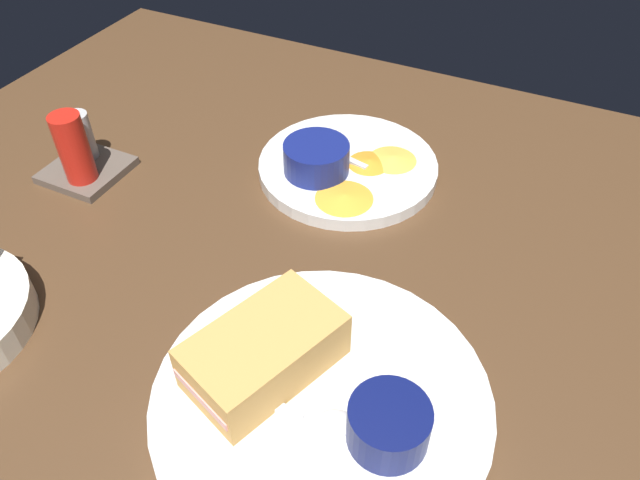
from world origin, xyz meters
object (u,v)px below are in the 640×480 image
Objects in this scene: ramekin_dark_sauce at (389,424)px; plate_chips_companion at (348,167)px; condiment_caddy at (80,153)px; ramekin_light_gravy at (316,157)px; spoon_by_gravy_ramekin at (318,146)px; spoon_by_dark_ramekin at (322,418)px; plate_sandwich_main at (322,399)px; sandwich_half_near at (264,351)px.

ramekin_dark_sauce reaches higher than plate_chips_companion.
plate_chips_companion is at bearing -63.04° from condiment_caddy.
ramekin_light_gravy is 5.01cm from spoon_by_gravy_ramekin.
spoon_by_dark_ramekin is 1.05× the size of condiment_caddy.
ramekin_light_gravy reaches higher than plate_chips_companion.
spoon_by_gravy_ramekin is (34.12, 16.92, 0.00)cm from spoon_by_dark_ramekin.
plate_sandwich_main is 7.00cm from ramekin_dark_sauce.
condiment_caddy is (-14.61, 28.73, 2.61)cm from plate_chips_companion.
plate_sandwich_main is at bearing -92.42° from sandwich_half_near.
plate_sandwich_main and plate_chips_companion have the same top height.
condiment_caddy reaches higher than spoon_by_gravy_ramekin.
spoon_by_dark_ramekin is 0.45× the size of plate_chips_companion.
condiment_caddy is at bearing 69.23° from ramekin_dark_sauce.
plate_sandwich_main is 4.42× the size of ramekin_dark_sauce.
spoon_by_dark_ramekin is 35.29cm from plate_chips_companion.
plate_chips_companion is at bearing -39.81° from ramekin_light_gravy.
spoon_by_dark_ramekin is at bearing -159.58° from plate_chips_companion.
condiment_caddy is at bearing 65.80° from spoon_by_dark_ramekin.
ramekin_light_gravy reaches higher than plate_sandwich_main.
plate_sandwich_main is 35.67cm from spoon_by_gravy_ramekin.
condiment_caddy is (16.27, 39.96, 2.61)cm from plate_sandwich_main.
spoon_by_dark_ramekin is 1.27× the size of ramekin_light_gravy.
ramekin_dark_sauce is at bearing -80.13° from spoon_by_dark_ramekin.
ramekin_light_gravy is at bearing -66.46° from condiment_caddy.
spoon_by_dark_ramekin is (-0.91, 5.21, -1.66)cm from ramekin_dark_sauce.
spoon_by_dark_ramekin is at bearing -153.18° from ramekin_light_gravy.
plate_chips_companion is 5.10cm from ramekin_light_gravy.
plate_sandwich_main is at bearing -112.15° from condiment_caddy.
sandwich_half_near is 7.21cm from spoon_by_dark_ramekin.
plate_chips_companion is at bearing -103.03° from spoon_by_gravy_ramekin.
ramekin_dark_sauce is 49.45cm from condiment_caddy.
ramekin_dark_sauce is 0.65× the size of spoon_by_dark_ramekin.
ramekin_dark_sauce is 35.25cm from ramekin_light_gravy.
spoon_by_dark_ramekin is at bearing -110.33° from sandwich_half_near.
plate_chips_companion is (30.65, 5.82, -3.20)cm from sandwich_half_near.
ramekin_dark_sauce is at bearing -97.30° from sandwich_half_near.
sandwich_half_near is 1.56× the size of condiment_caddy.
spoon_by_dark_ramekin is at bearing -153.63° from plate_sandwich_main.
condiment_caddy is at bearing 113.54° from ramekin_light_gravy.
ramekin_dark_sauce is 0.68× the size of condiment_caddy.
plate_sandwich_main is at bearing -153.63° from spoon_by_gravy_ramekin.
ramekin_dark_sauce is 39.94cm from spoon_by_gravy_ramekin.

